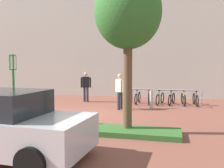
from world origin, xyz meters
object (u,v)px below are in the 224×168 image
Objects in this scene: bike_at_sign at (19,116)px; person_casual_tan at (120,89)px; parking_sign_post at (13,80)px; bollard_steel at (151,100)px; bike_rack_cluster at (166,98)px; person_suited_navy at (86,85)px; tree_sidewalk at (128,14)px.

person_casual_tan is (2.76, 4.11, 0.63)m from bike_at_sign.
parking_sign_post is 6.56m from bollard_steel.
bike_rack_cluster is at bearing 51.85° from bike_at_sign.
bollard_steel is 0.52× the size of person_suited_navy.
bike_at_sign is (-3.88, -0.02, -3.36)m from tree_sidewalk.
parking_sign_post reaches higher than person_suited_navy.
parking_sign_post is 1.45× the size of person_suited_navy.
person_casual_tan is at bearing -38.93° from person_suited_navy.
bike_at_sign is 0.97× the size of person_casual_tan.
bollard_steel is at bearing -20.01° from person_suited_navy.
tree_sidewalk is at bearing -99.13° from bike_rack_cluster.
bike_at_sign is (0.08, 0.14, -1.28)m from parking_sign_post.
parking_sign_post is at bearing -93.48° from person_suited_navy.
bike_rack_cluster is 4.18× the size of bollard_steel.
person_suited_navy is (-4.57, -0.10, 0.64)m from bike_rack_cluster.
bike_at_sign is 6.14m from person_suited_navy.
bollard_steel is (-0.65, -1.53, 0.10)m from bike_rack_cluster.
tree_sidewalk is at bearing -74.69° from person_casual_tan.
bike_rack_cluster is at bearing 80.87° from tree_sidewalk.
parking_sign_post is 1.29m from bike_at_sign.
parking_sign_post is 2.78× the size of bollard_steel.
bollard_steel is at bearing 48.27° from parking_sign_post.
bollard_steel reaches higher than bike_at_sign.
parking_sign_post is 0.67× the size of bike_rack_cluster.
bike_at_sign is at bearing -179.67° from tree_sidewalk.
bike_at_sign is 1.85× the size of bollard_steel.
bollard_steel is 4.20m from person_suited_navy.
parking_sign_post reaches higher than person_casual_tan.
person_casual_tan is at bearing 105.31° from tree_sidewalk.
tree_sidewalk is 5.69m from bollard_steel.
person_casual_tan is (-2.11, -2.09, 0.64)m from bike_rack_cluster.
bollard_steel is at bearing -113.16° from bike_rack_cluster.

